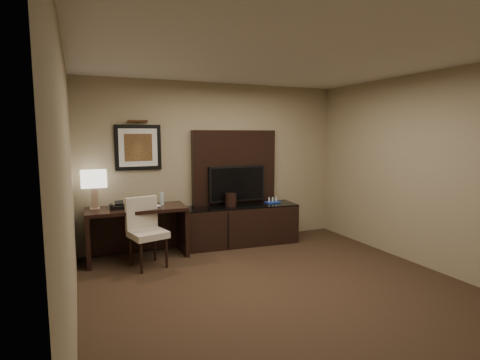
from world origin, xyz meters
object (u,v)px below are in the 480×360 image
credenza (240,225)px  table_lamp (94,189)px  water_bottle (162,199)px  minibar_tray (273,200)px  desk_chair (148,233)px  ice_bucket (231,200)px  desk_phone (117,205)px  tv (237,183)px  desk (137,233)px

credenza → table_lamp: size_ratio=3.26×
water_bottle → minibar_tray: 1.94m
desk_chair → water_bottle: same height
credenza → ice_bucket: 0.47m
desk_chair → table_lamp: table_lamp is taller
credenza → water_bottle: size_ratio=10.23×
table_lamp → water_bottle: bearing=-3.8°
water_bottle → credenza: bearing=-0.2°
table_lamp → water_bottle: (0.96, -0.06, -0.20)m
minibar_tray → ice_bucket: bearing=179.6°
water_bottle → desk_phone: bearing=-176.5°
tv → water_bottle: bearing=-174.1°
desk_phone → water_bottle: size_ratio=1.07×
desk → water_bottle: 0.62m
desk → minibar_tray: bearing=3.0°
credenza → ice_bucket: bearing=-178.1°
minibar_tray → desk: bearing=-178.7°
tv → desk_chair: tv is taller
tv → minibar_tray: 0.71m
desk_chair → desk_phone: size_ratio=4.77×
credenza → water_bottle: (-1.31, 0.01, 0.54)m
desk → desk_chair: size_ratio=1.50×
ice_bucket → minibar_tray: (0.79, -0.01, -0.06)m
credenza → desk_phone: size_ratio=9.59×
desk_chair → table_lamp: (-0.65, 0.56, 0.59)m
credenza → desk_phone: 2.03m
desk → tv: (1.70, 0.19, 0.63)m
desk → desk_chair: desk_chair is taller
table_lamp → ice_bucket: 2.12m
desk_chair → water_bottle: (0.31, 0.50, 0.39)m
desk_chair → minibar_tray: desk_chair is taller
water_bottle → minibar_tray: size_ratio=0.76×
credenza → desk_chair: desk_chair is taller
tv → desk_phone: 1.99m
table_lamp → desk_phone: bearing=-19.1°
credenza → water_bottle: water_bottle is taller
credenza → table_lamp: table_lamp is taller
credenza → tv: tv is taller
credenza → desk: bearing=-173.5°
water_bottle → tv: bearing=5.9°
tv → table_lamp: (-2.27, -0.07, 0.05)m
desk_chair → minibar_tray: 2.30m
credenza → ice_bucket: ice_bucket is taller
desk → tv: 1.82m
credenza → desk_chair: bearing=-158.3°
tv → desk: bearing=-173.6°
tv → table_lamp: table_lamp is taller
desk_chair → water_bottle: 0.70m
table_lamp → desk_phone: 0.40m
desk_phone → water_bottle: 0.66m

